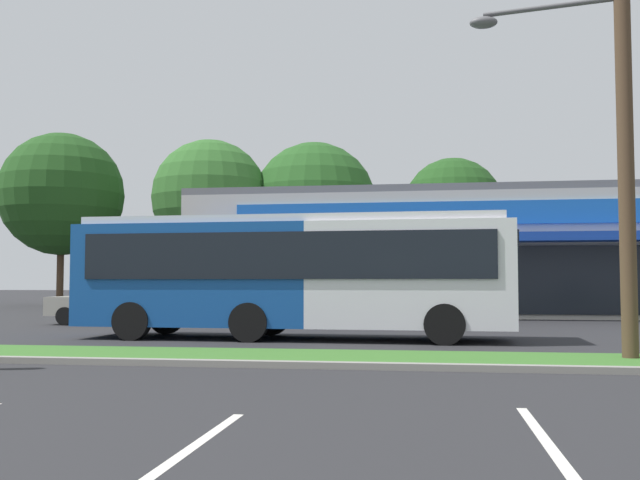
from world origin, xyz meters
The scene contains 12 objects.
grass_median centered at (0.00, 14.00, 0.06)m, with size 56.00×2.20×0.12m, color #386B28.
curb_lip centered at (0.00, 12.78, 0.06)m, with size 56.00×0.24×0.12m, color gray.
parking_stripe_2 centered at (0.26, 5.91, 0.00)m, with size 0.12×4.80×0.01m, color silver.
parking_stripe_3 centered at (3.53, 6.81, 0.00)m, with size 0.12×4.80×0.01m, color silver.
storefront_building centered at (4.53, 36.42, 2.80)m, with size 25.39×14.19×5.59m.
tree_far_left centered at (-20.85, 43.26, 7.14)m, with size 7.89×7.89×11.09m.
tree_left centered at (-11.39, 44.61, 6.92)m, with size 7.44×7.44×10.65m.
tree_mid_left centered at (-4.89, 46.57, 6.61)m, with size 8.10×8.10×10.67m.
tree_mid centered at (4.04, 45.36, 6.13)m, with size 6.14×6.14×9.21m.
utility_pole centered at (5.99, 14.32, 5.16)m, with size 3.14×2.38×9.64m.
city_bus centered at (-1.16, 19.09, 1.76)m, with size 11.60×2.94×3.25m.
car_2 centered at (-8.74, 24.68, 0.77)m, with size 4.30×1.94×1.52m.
Camera 1 is at (2.42, 0.17, 1.53)m, focal length 40.37 mm.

